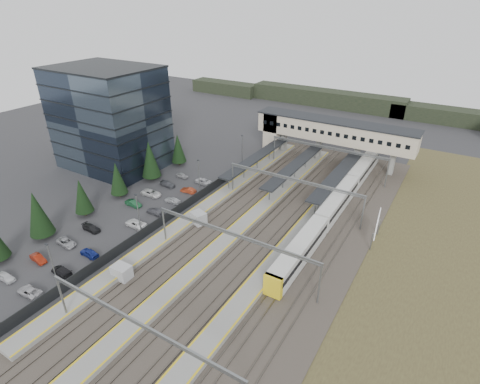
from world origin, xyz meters
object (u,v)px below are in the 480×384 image
Objects in this scene: footbridge at (323,131)px; billboard at (377,225)px; office_building at (110,118)px; train at (337,202)px; relay_cabin_near at (122,272)px; relay_cabin_far at (199,218)px.

footbridge is 6.46× the size of billboard.
office_building reaches higher than train.
billboard is (65.18, -0.67, -8.55)m from office_building.
footbridge is (9.26, 60.49, 6.75)m from relay_cabin_near.
footbridge is at bearing 78.40° from relay_cabin_far.
relay_cabin_far is at bearing -18.71° from office_building.
billboard is at bearing -37.71° from train.
relay_cabin_far is 0.06× the size of train.
office_building reaches higher than relay_cabin_far.
relay_cabin_near is at bearing -120.28° from train.
office_building reaches higher than billboard.
relay_cabin_near is at bearing -98.70° from footbridge.
relay_cabin_far is 0.08× the size of footbridge.
office_building is at bearing 161.29° from relay_cabin_far.
footbridge is at bearing 117.55° from train.
relay_cabin_near is 0.05× the size of train.
train is (21.56, 36.92, 0.82)m from relay_cabin_near.
office_building is at bearing -173.45° from train.
train is at bearing 142.29° from billboard.
office_building reaches higher than relay_cabin_near.
relay_cabin_far is at bearing 87.95° from relay_cabin_near.
relay_cabin_far is at bearing -159.54° from billboard.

